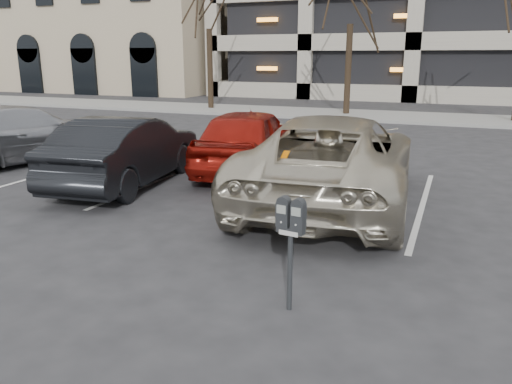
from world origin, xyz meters
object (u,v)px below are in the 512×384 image
object	(u,v)px
suv_silver	(332,159)
car_silver	(22,134)
parking_meter	(291,227)
car_dark	(127,151)
car_red	(249,139)

from	to	relation	value
suv_silver	car_silver	size ratio (longest dim) A/B	1.22
parking_meter	car_dark	distance (m)	6.37
suv_silver	car_red	distance (m)	3.08
parking_meter	car_dark	size ratio (longest dim) A/B	0.28
suv_silver	car_red	size ratio (longest dim) A/B	1.37
parking_meter	car_silver	xyz separation A→B (m)	(-8.95, 4.94, -0.22)
car_dark	car_red	bearing A→B (deg)	-139.70
parking_meter	car_silver	distance (m)	10.23
car_red	car_dark	bearing A→B (deg)	39.60
car_red	car_silver	size ratio (longest dim) A/B	0.89
suv_silver	car_silver	world-z (taller)	suv_silver
car_red	parking_meter	bearing A→B (deg)	108.20
suv_silver	parking_meter	bearing A→B (deg)	92.93
car_dark	car_silver	bearing A→B (deg)	-21.46
suv_silver	car_dark	xyz separation A→B (m)	(-4.39, -0.29, -0.10)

